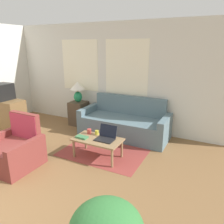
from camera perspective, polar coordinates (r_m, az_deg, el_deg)
name	(u,v)px	position (r m, az deg, el deg)	size (l,w,h in m)	color
wall_back	(105,76)	(5.62, -1.80, 9.36)	(6.35, 0.06, 2.60)	silver
rug	(112,145)	(4.74, -0.11, -8.64)	(1.65, 1.84, 0.01)	brown
couch	(125,124)	(5.17, 3.35, -3.15)	(2.07, 0.84, 0.90)	slate
armchair	(15,151)	(4.28, -24.05, -9.31)	(0.85, 0.80, 0.89)	brown
tv_dresser	(5,114)	(6.13, -26.07, -0.59)	(1.05, 0.50, 0.77)	brown
television	(2,92)	(5.99, -26.82, 4.74)	(0.40, 0.45, 0.40)	black
side_table	(79,113)	(5.92, -8.68, -0.31)	(0.42, 0.42, 0.63)	#4C3D2D
table_lamp	(78,89)	(5.76, -8.97, 5.91)	(0.38, 0.38, 0.53)	#1E8451
coffee_table	(98,141)	(4.14, -3.78, -7.58)	(0.92, 0.51, 0.38)	#8E704C
laptop	(106,136)	(4.08, -1.60, -6.37)	(0.34, 0.30, 0.25)	black
cup_navy	(89,131)	(4.35, -5.98, -5.05)	(0.08, 0.08, 0.10)	#B23D38
cup_yellow	(97,132)	(4.30, -3.99, -5.35)	(0.07, 0.07, 0.08)	gold
book_red	(82,137)	(4.18, -7.87, -6.51)	(0.23, 0.14, 0.04)	#3D7A4C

